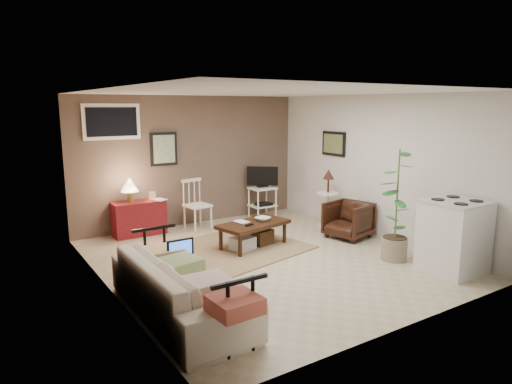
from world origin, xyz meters
TOP-DOWN VIEW (x-y plane):
  - floor at (0.00, 0.00)m, footprint 5.00×5.00m
  - art_back at (-0.55, 2.48)m, footprint 0.50×0.03m
  - art_right at (2.23, 1.05)m, footprint 0.03×0.60m
  - window at (-1.45, 2.48)m, footprint 0.96×0.03m
  - rug at (-0.27, 0.63)m, footprint 2.56×2.22m
  - coffee_table at (0.13, 0.56)m, footprint 1.24×0.81m
  - sofa at (-1.80, -0.99)m, footprint 0.63×2.14m
  - sofa_pillows at (-1.75, -1.24)m, footprint 0.41×2.04m
  - sofa_end_rails at (-1.68, -0.99)m, footprint 0.58×2.14m
  - laptop at (-1.59, -0.63)m, footprint 0.33×0.24m
  - red_console at (-1.15, 2.27)m, footprint 0.89×0.39m
  - spindle_chair at (-0.10, 2.11)m, footprint 0.46×0.46m
  - tv_stand at (1.35, 2.12)m, footprint 0.52×0.42m
  - side_table at (1.95, 0.86)m, footprint 0.41×0.41m
  - armchair at (1.78, 0.15)m, footprint 0.75×0.78m
  - potted_plant at (1.54, -1.04)m, footprint 0.41×0.41m
  - stove at (1.83, -1.79)m, footprint 0.76×0.71m
  - bowl at (0.32, 0.58)m, footprint 0.24×0.13m
  - book_table at (-0.10, 0.66)m, footprint 0.18×0.05m
  - book_console at (-0.87, 2.14)m, footprint 0.18×0.06m

SIDE VIEW (x-z plane):
  - floor at x=0.00m, z-range 0.00..0.00m
  - rug at x=-0.27m, z-range 0.00..0.02m
  - coffee_table at x=0.13m, z-range 0.02..0.46m
  - armchair at x=1.78m, z-range 0.00..0.68m
  - red_console at x=-1.15m, z-range -0.16..0.87m
  - sofa_end_rails at x=-1.68m, z-range 0.00..0.72m
  - sofa at x=-1.80m, z-range 0.00..0.84m
  - spindle_chair at x=-0.10m, z-range -0.03..0.87m
  - stove at x=1.83m, z-range 0.00..0.99m
  - sofa_pillows at x=-1.75m, z-range 0.44..0.59m
  - bowl at x=0.32m, z-range 0.41..0.64m
  - book_table at x=-0.10m, z-range 0.41..0.65m
  - laptop at x=-1.59m, z-range 0.43..0.65m
  - tv_stand at x=1.35m, z-range 0.03..1.07m
  - side_table at x=1.95m, z-range 0.13..1.21m
  - book_console at x=-0.87m, z-range 0.59..0.84m
  - potted_plant at x=1.54m, z-range 0.05..1.70m
  - art_back at x=-0.55m, z-range 1.15..1.75m
  - art_right at x=2.23m, z-range 1.29..1.75m
  - window at x=-1.45m, z-range 1.65..2.25m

